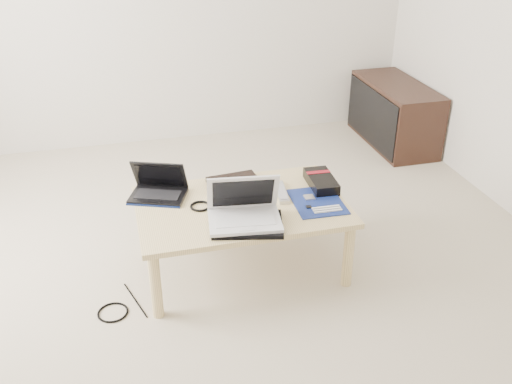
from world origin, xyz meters
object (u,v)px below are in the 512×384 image
object	(u,v)px
media_cabinet	(393,114)
white_laptop	(244,211)
coffee_table	(242,212)
gpu_box	(321,181)
netbook	(158,189)

from	to	relation	value
media_cabinet	white_laptop	xyz separation A→B (m)	(-1.63, -1.58, 0.22)
coffee_table	gpu_box	bearing A→B (deg)	10.50
netbook	white_laptop	distance (m)	0.55
coffee_table	white_laptop	bearing A→B (deg)	-99.13
coffee_table	netbook	distance (m)	0.47
media_cabinet	gpu_box	distance (m)	1.73
coffee_table	media_cabinet	xyz separation A→B (m)	(1.60, 1.39, -0.10)
coffee_table	gpu_box	world-z (taller)	gpu_box
media_cabinet	gpu_box	world-z (taller)	media_cabinet
white_laptop	gpu_box	world-z (taller)	white_laptop
netbook	gpu_box	size ratio (longest dim) A/B	1.26
media_cabinet	netbook	xyz separation A→B (m)	(-2.01, -1.19, 0.19)
coffee_table	netbook	world-z (taller)	netbook
coffee_table	white_laptop	world-z (taller)	white_laptop
netbook	media_cabinet	bearing A→B (deg)	30.55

